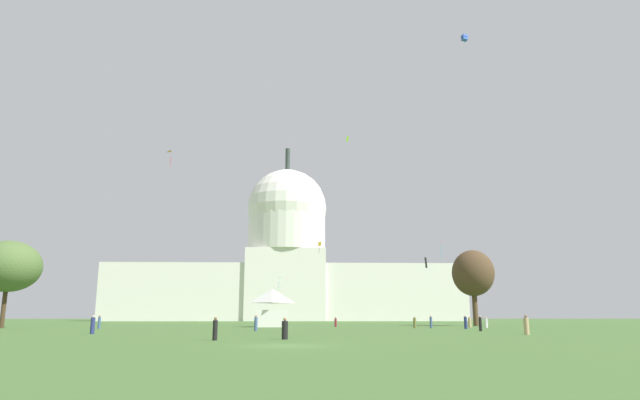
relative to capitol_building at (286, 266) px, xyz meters
name	(u,v)px	position (x,y,z in m)	size (l,w,h in m)	color
ground_plane	(286,346)	(4.43, -180.96, -20.65)	(800.00, 800.00, 0.00)	#42662D
capitol_building	(286,266)	(0.00, 0.00, 0.00)	(133.32, 30.87, 67.73)	silver
event_tent	(272,308)	(0.84, -124.24, -17.67)	(5.38, 5.70, 5.89)	white
tree_east_near	(473,273)	(35.83, -115.82, -11.58)	(8.80, 8.72, 13.18)	#4C3823
tree_west_far	(8,266)	(-36.68, -131.73, -12.00)	(12.51, 12.54, 12.35)	#42301E
person_denim_mid_right	(256,324)	(0.27, -148.91, -19.84)	(0.50, 0.50, 1.75)	#3D5684
person_denim_near_tree_east	(99,322)	(-21.79, -135.62, -19.81)	(0.47, 0.47, 1.80)	#3D5684
person_denim_near_tent	(431,322)	(23.55, -134.48, -19.83)	(0.49, 0.49, 1.77)	#3D5684
person_black_mid_center	(480,324)	(25.26, -150.69, -19.84)	(0.38, 0.38, 1.73)	black
person_tan_front_right	(470,323)	(30.68, -129.10, -19.94)	(0.65, 0.65, 1.59)	tan
person_black_front_left	(285,330)	(4.13, -172.38, -19.97)	(0.56, 0.56, 1.53)	black
person_tan_lawn_far_right	(526,326)	(25.55, -162.63, -19.87)	(0.59, 0.59, 1.74)	tan
person_white_edge_west	(486,323)	(32.25, -131.80, -19.95)	(0.47, 0.47, 1.56)	silver
person_black_back_center	(215,330)	(-0.58, -173.81, -19.93)	(0.42, 0.42, 1.56)	black
person_navy_deep_crowd	(466,323)	(27.07, -139.10, -19.85)	(0.55, 0.55, 1.76)	navy
person_olive_back_left	(415,323)	(21.47, -133.50, -19.90)	(0.54, 0.54, 1.66)	olive
person_navy_edge_east	(93,325)	(-14.04, -159.43, -19.87)	(0.55, 0.55, 1.71)	navy
person_maroon_near_tree_west	(336,322)	(10.90, -123.70, -19.97)	(0.45, 0.45, 1.51)	maroon
kite_blue_high	(465,38)	(31.94, -130.71, 25.76)	(1.08, 1.04, 1.02)	blue
kite_lime_high	(347,139)	(18.13, -67.21, 29.25)	(0.84, 0.24, 1.57)	#8CD133
kite_black_low	(426,263)	(23.17, -134.55, -11.52)	(0.22, 1.06, 1.60)	black
kite_pink_low	(440,244)	(34.32, -99.61, -4.25)	(1.09, 1.18, 3.35)	pink
kite_orange_mid	(172,154)	(-18.78, -113.53, 10.44)	(1.36, 1.56, 2.53)	orange
kite_gold_mid	(320,245)	(10.70, -58.98, 0.76)	(1.08, 0.80, 3.50)	gold
kite_cyan_low	(278,280)	(0.00, -78.55, -10.33)	(0.91, 1.33, 2.67)	#33BCDB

